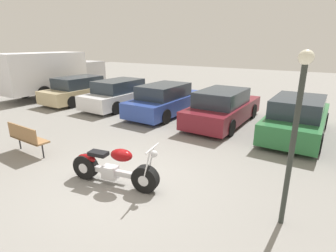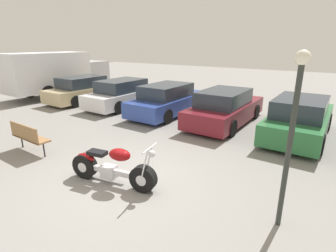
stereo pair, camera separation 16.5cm
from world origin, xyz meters
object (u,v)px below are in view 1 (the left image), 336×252
Objects in this scene: parked_car_blue at (166,100)px; parked_car_green at (297,118)px; parked_car_champagne at (82,90)px; lamp_post at (296,121)px; motorcycle at (113,168)px; parked_car_maroon at (223,108)px; park_bench at (26,137)px; delivery_truck at (52,72)px; parked_car_white at (122,94)px.

parked_car_blue and parked_car_green have the same top height.
parked_car_champagne is 12.40m from lamp_post.
motorcycle is 0.49× the size of parked_car_champagne.
parked_car_green is at bearing 63.30° from motorcycle.
parked_car_maroon is 3.09× the size of park_bench.
park_bench is at bearing -51.80° from parked_car_champagne.
parked_car_champagne is 3.09× the size of park_bench.
parked_car_green is 13.51m from delivery_truck.
delivery_truck reaches higher than parked_car_blue.
delivery_truck is 4.38× the size of park_bench.
delivery_truck reaches higher than parked_car_white.
motorcycle is 3.86m from lamp_post.
parked_car_blue is 8.14m from delivery_truck.
delivery_truck is at bearing 140.93° from park_bench.
parked_car_green is at bearing 0.02° from parked_car_maroon.
parked_car_blue is 1.00× the size of parked_car_maroon.
delivery_truck is 14.92m from lamp_post.
parked_car_champagne and parked_car_maroon have the same top height.
parked_car_blue is at bearing 81.54° from park_bench.
park_bench is at bearing -39.07° from delivery_truck.
motorcycle is 0.49× the size of parked_car_green.
parked_car_blue is at bearing 2.87° from parked_car_champagne.
parked_car_champagne is 1.00× the size of parked_car_blue.
park_bench is 6.97m from lamp_post.
parked_car_blue and parked_car_maroon have the same top height.
parked_car_white is at bearing 130.89° from motorcycle.
parked_car_white is (2.69, 0.28, 0.00)m from parked_car_champagne.
delivery_truck is (-10.52, 5.76, 1.03)m from motorcycle.
motorcycle is 0.49× the size of parked_car_maroon.
parked_car_maroon reaches higher than motorcycle.
parked_car_white and parked_car_green have the same top height.
parked_car_blue is 2.69m from parked_car_maroon.
park_bench is at bearing -136.27° from parked_car_green.
park_bench is at bearing -178.38° from motorcycle.
parked_car_champagne and parked_car_blue have the same top height.
parked_car_blue is 8.00m from lamp_post.
delivery_truck is 9.33m from park_bench.
motorcycle is at bearing -35.78° from parked_car_champagne.
park_bench is (-6.27, -6.00, -0.10)m from parked_car_green.
parked_car_champagne is 1.00× the size of parked_car_white.
parked_car_maroon is at bearing 0.14° from parked_car_white.
parked_car_blue is 5.38m from parked_car_green.
parked_car_champagne reaches higher than motorcycle.
lamp_post is (5.91, -5.24, 1.28)m from parked_car_blue.
park_bench is (1.80, -5.99, -0.10)m from parked_car_white.
parked_car_blue is 0.71× the size of delivery_truck.
parked_car_maroon is at bearing 121.41° from lamp_post.
parked_car_green is (10.77, 0.29, 0.00)m from parked_car_champagne.
parked_car_white is at bearing 148.59° from lamp_post.
parked_car_blue reaches higher than park_bench.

